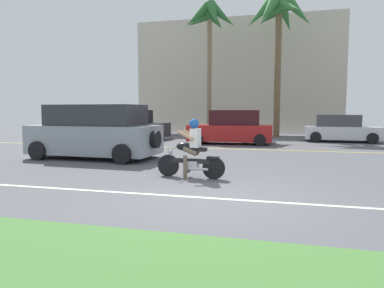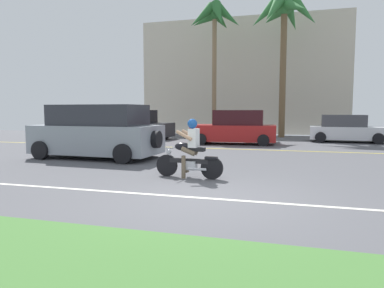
{
  "view_description": "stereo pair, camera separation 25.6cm",
  "coord_description": "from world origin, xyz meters",
  "px_view_note": "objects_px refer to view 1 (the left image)",
  "views": [
    {
      "loc": [
        1.27,
        -6.6,
        1.69
      ],
      "look_at": [
        -1.39,
        3.55,
        0.69
      ],
      "focal_mm": 33.28,
      "sensor_mm": 36.0,
      "label": 1
    },
    {
      "loc": [
        1.52,
        -6.54,
        1.69
      ],
      "look_at": [
        -1.39,
        3.55,
        0.69
      ],
      "focal_mm": 33.28,
      "sensor_mm": 36.0,
      "label": 2
    }
  ],
  "objects_px": {
    "parked_car_1": "(231,128)",
    "parked_car_2": "(341,129)",
    "palm_tree_1": "(279,17)",
    "parked_car_0": "(132,126)",
    "palm_tree_0": "(210,24)",
    "motorcyclist": "(191,153)",
    "suv_nearby": "(96,132)"
  },
  "relations": [
    {
      "from": "parked_car_0",
      "to": "palm_tree_0",
      "type": "relative_size",
      "value": 0.49
    },
    {
      "from": "motorcyclist",
      "to": "palm_tree_0",
      "type": "distance_m",
      "value": 16.18
    },
    {
      "from": "suv_nearby",
      "to": "parked_car_0",
      "type": "xyz_separation_m",
      "value": [
        -2.33,
        8.28,
        -0.13
      ]
    },
    {
      "from": "parked_car_1",
      "to": "parked_car_2",
      "type": "relative_size",
      "value": 1.11
    },
    {
      "from": "suv_nearby",
      "to": "palm_tree_0",
      "type": "bearing_deg",
      "value": 82.38
    },
    {
      "from": "parked_car_0",
      "to": "parked_car_2",
      "type": "distance_m",
      "value": 11.73
    },
    {
      "from": "parked_car_0",
      "to": "parked_car_2",
      "type": "bearing_deg",
      "value": 4.94
    },
    {
      "from": "parked_car_2",
      "to": "parked_car_1",
      "type": "bearing_deg",
      "value": -153.77
    },
    {
      "from": "parked_car_1",
      "to": "parked_car_2",
      "type": "distance_m",
      "value": 6.16
    },
    {
      "from": "suv_nearby",
      "to": "parked_car_0",
      "type": "relative_size",
      "value": 1.11
    },
    {
      "from": "suv_nearby",
      "to": "parked_car_2",
      "type": "bearing_deg",
      "value": 44.81
    },
    {
      "from": "palm_tree_1",
      "to": "parked_car_0",
      "type": "bearing_deg",
      "value": -156.79
    },
    {
      "from": "parked_car_2",
      "to": "palm_tree_0",
      "type": "height_order",
      "value": "palm_tree_0"
    },
    {
      "from": "suv_nearby",
      "to": "palm_tree_1",
      "type": "bearing_deg",
      "value": 63.45
    },
    {
      "from": "parked_car_2",
      "to": "palm_tree_0",
      "type": "relative_size",
      "value": 0.45
    },
    {
      "from": "parked_car_2",
      "to": "palm_tree_1",
      "type": "distance_m",
      "value": 7.93
    },
    {
      "from": "motorcyclist",
      "to": "parked_car_0",
      "type": "height_order",
      "value": "parked_car_0"
    },
    {
      "from": "motorcyclist",
      "to": "parked_car_0",
      "type": "xyz_separation_m",
      "value": [
        -6.52,
        10.97,
        0.16
      ]
    },
    {
      "from": "motorcyclist",
      "to": "palm_tree_1",
      "type": "bearing_deg",
      "value": 83.28
    },
    {
      "from": "parked_car_1",
      "to": "palm_tree_1",
      "type": "relative_size",
      "value": 0.48
    },
    {
      "from": "parked_car_0",
      "to": "palm_tree_1",
      "type": "xyz_separation_m",
      "value": [
        8.23,
        3.53,
        6.57
      ]
    },
    {
      "from": "parked_car_1",
      "to": "motorcyclist",
      "type": "bearing_deg",
      "value": -87.74
    },
    {
      "from": "palm_tree_1",
      "to": "parked_car_1",
      "type": "bearing_deg",
      "value": -111.59
    },
    {
      "from": "palm_tree_1",
      "to": "parked_car_2",
      "type": "bearing_deg",
      "value": -36.14
    },
    {
      "from": "motorcyclist",
      "to": "suv_nearby",
      "type": "bearing_deg",
      "value": 147.3
    },
    {
      "from": "suv_nearby",
      "to": "palm_tree_1",
      "type": "distance_m",
      "value": 14.69
    },
    {
      "from": "parked_car_1",
      "to": "palm_tree_0",
      "type": "distance_m",
      "value": 8.64
    },
    {
      "from": "parked_car_1",
      "to": "palm_tree_1",
      "type": "bearing_deg",
      "value": 68.41
    },
    {
      "from": "motorcyclist",
      "to": "suv_nearby",
      "type": "height_order",
      "value": "suv_nearby"
    },
    {
      "from": "suv_nearby",
      "to": "palm_tree_1",
      "type": "height_order",
      "value": "palm_tree_1"
    },
    {
      "from": "suv_nearby",
      "to": "palm_tree_1",
      "type": "xyz_separation_m",
      "value": [
        5.9,
        11.81,
        6.44
      ]
    },
    {
      "from": "parked_car_2",
      "to": "palm_tree_1",
      "type": "height_order",
      "value": "palm_tree_1"
    }
  ]
}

